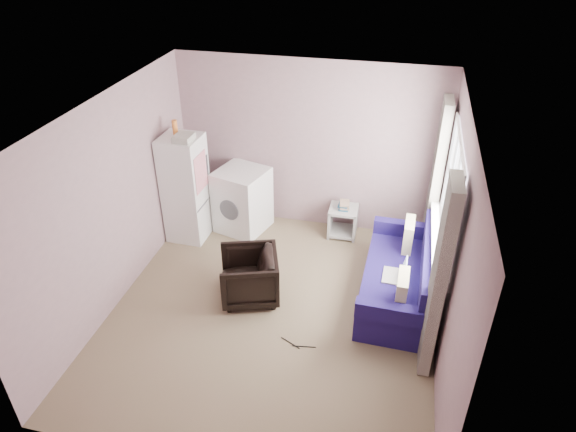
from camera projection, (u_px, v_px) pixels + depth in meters
The scene contains 8 objects.
room at pixel (273, 224), 5.56m from camera, with size 3.84×4.24×2.54m.
armchair at pixel (249, 274), 6.26m from camera, with size 0.68×0.64×0.70m, color black.
fridge at pixel (186, 188), 7.21m from camera, with size 0.57×0.55×1.77m.
washing_machine at pixel (242, 199), 7.54m from camera, with size 0.83×0.83×0.95m.
side_table at pixel (343, 219), 7.50m from camera, with size 0.41×0.41×0.55m.
sofa at pixel (403, 279), 6.25m from camera, with size 0.89×1.87×0.82m.
window_dressing at pixel (438, 222), 5.86m from camera, with size 0.17×2.62×2.18m.
floor_cables at pixel (297, 345), 5.73m from camera, with size 0.41×0.13×0.01m.
Camera 1 is at (1.25, -4.51, 4.25)m, focal length 32.00 mm.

